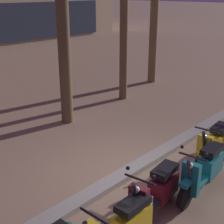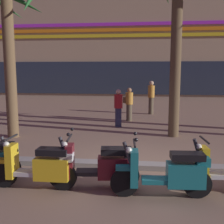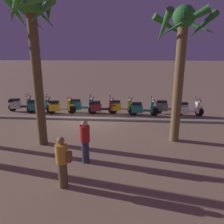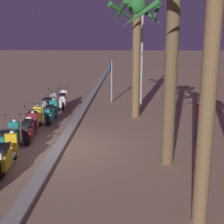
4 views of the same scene
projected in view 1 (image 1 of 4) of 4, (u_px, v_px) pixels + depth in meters
The scene contains 5 objects.
ground_plane at pixel (127, 175), 7.36m from camera, with size 200.00×200.00×0.00m, color #93755B.
curb_strip at pixel (127, 173), 7.35m from camera, with size 60.00×0.36×0.12m, color gray.
scooter_maroon_far_back at pixel (156, 192), 5.98m from camera, with size 1.81×0.58×1.17m.
scooter_teal_gap_after_mid at pixel (204, 169), 6.71m from camera, with size 1.86×0.56×1.17m.
scooter_yellow_lead_nearest at pixel (214, 144), 7.84m from camera, with size 1.80×0.56×1.04m.
Camera 1 is at (-4.94, -4.08, 3.91)m, focal length 52.68 mm.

